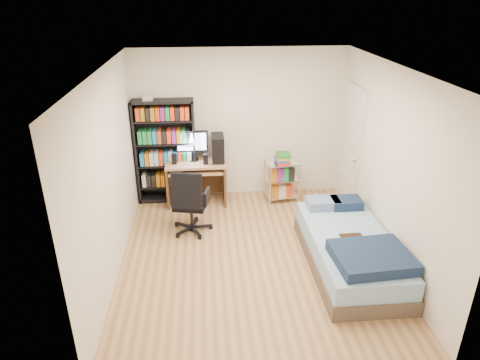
{
  "coord_description": "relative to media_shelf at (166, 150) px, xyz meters",
  "views": [
    {
      "loc": [
        -0.59,
        -4.85,
        3.33
      ],
      "look_at": [
        -0.13,
        0.4,
        0.96
      ],
      "focal_mm": 32.0,
      "sensor_mm": 36.0,
      "label": 1
    }
  ],
  "objects": [
    {
      "name": "media_shelf",
      "position": [
        0.0,
        0.0,
        0.0
      ],
      "size": [
        0.97,
        0.32,
        1.8
      ],
      "color": "black",
      "rests_on": "room"
    },
    {
      "name": "computer_desk",
      "position": [
        0.58,
        -0.11,
        -0.23
      ],
      "size": [
        0.97,
        0.56,
        1.23
      ],
      "color": "#AA7E57",
      "rests_on": "room"
    },
    {
      "name": "wire_cart",
      "position": [
        1.91,
        -0.19,
        -0.33
      ],
      "size": [
        0.57,
        0.45,
        0.85
      ],
      "rotation": [
        0.0,
        0.0,
        0.15
      ],
      "color": "white",
      "rests_on": "room"
    },
    {
      "name": "room",
      "position": [
        1.23,
        -1.84,
        0.36
      ],
      "size": [
        3.58,
        4.08,
        2.58
      ],
      "color": "tan",
      "rests_on": "ground"
    },
    {
      "name": "door",
      "position": [
        2.96,
        -0.49,
        0.11
      ],
      "size": [
        0.12,
        0.8,
        2.0
      ],
      "color": "silver",
      "rests_on": "room"
    },
    {
      "name": "bed",
      "position": [
        2.46,
        -2.2,
        -0.63
      ],
      "size": [
        1.02,
        2.03,
        0.58
      ],
      "color": "brown",
      "rests_on": "room"
    },
    {
      "name": "office_chair",
      "position": [
        0.4,
        -1.13,
        -0.57
      ],
      "size": [
        0.72,
        0.72,
        1.01
      ],
      "rotation": [
        0.0,
        0.0,
        -0.22
      ],
      "color": "black",
      "rests_on": "room"
    }
  ]
}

